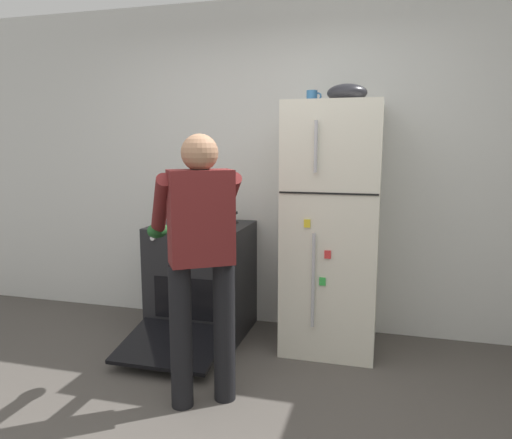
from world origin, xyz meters
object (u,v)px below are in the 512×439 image
(refrigerator, at_px, (332,228))
(coffee_mug, at_px, (312,97))
(mixing_bowl, at_px, (347,93))
(stove_range, at_px, (202,280))
(person_cook, at_px, (200,245))
(red_pot, at_px, (218,218))
(pepper_mill, at_px, (177,208))

(refrigerator, distance_m, coffee_mug, 0.98)
(refrigerator, relative_size, mixing_bowl, 6.46)
(stove_range, distance_m, person_cook, 1.19)
(refrigerator, bearing_deg, person_cook, -122.95)
(refrigerator, bearing_deg, red_pot, -176.82)
(mixing_bowl, bearing_deg, pepper_mill, 172.06)
(refrigerator, bearing_deg, mixing_bowl, 0.21)
(stove_range, height_order, mixing_bowl, mixing_bowl)
(stove_range, xyz_separation_m, mixing_bowl, (1.13, 0.02, 1.46))
(pepper_mill, bearing_deg, red_pot, -28.52)
(pepper_mill, distance_m, mixing_bowl, 1.71)
(person_cook, distance_m, red_pot, 0.99)
(red_pot, relative_size, mixing_bowl, 1.12)
(coffee_mug, xyz_separation_m, pepper_mill, (-1.18, 0.15, -0.89))
(refrigerator, relative_size, red_pot, 5.74)
(person_cook, height_order, coffee_mug, coffee_mug)
(person_cook, relative_size, pepper_mill, 8.54)
(stove_range, relative_size, pepper_mill, 6.46)
(person_cook, xyz_separation_m, red_pot, (-0.24, 0.96, 0.01))
(stove_range, bearing_deg, pepper_mill, 144.03)
(refrigerator, relative_size, person_cook, 1.15)
(red_pot, xyz_separation_m, pepper_mill, (-0.46, 0.25, 0.03))
(person_cook, distance_m, mixing_bowl, 1.57)
(person_cook, distance_m, coffee_mug, 1.49)
(refrigerator, height_order, person_cook, refrigerator)
(refrigerator, xyz_separation_m, mixing_bowl, (0.08, 0.00, 0.98))
(stove_range, bearing_deg, refrigerator, 0.95)
(refrigerator, xyz_separation_m, stove_range, (-1.05, -0.02, -0.48))
(coffee_mug, bearing_deg, person_cook, -114.27)
(refrigerator, distance_m, person_cook, 1.21)
(red_pot, bearing_deg, mixing_bowl, 2.94)
(stove_range, distance_m, pepper_mill, 0.67)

